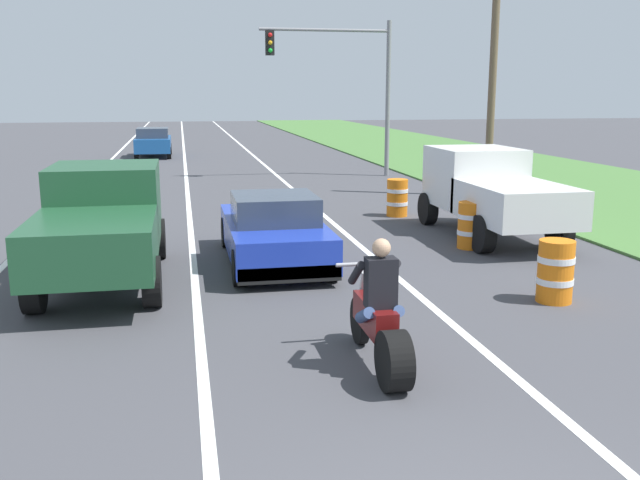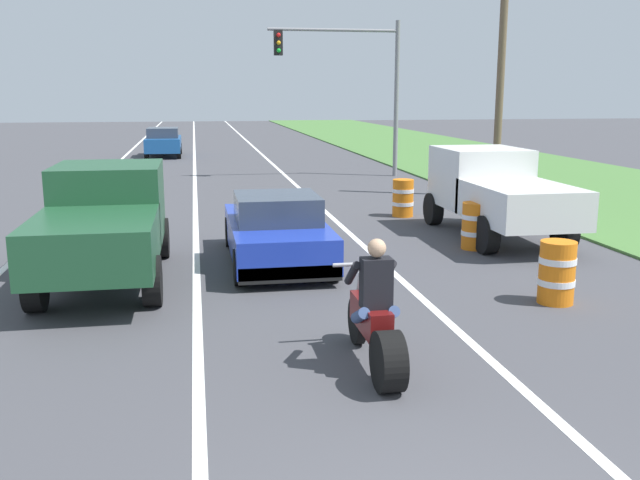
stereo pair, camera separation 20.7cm
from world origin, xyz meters
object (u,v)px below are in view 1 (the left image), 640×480
sports_car_blue (274,231)px  construction_barrel_far (397,198)px  pickup_truck_left_lane_dark_green (102,221)px  pickup_truck_right_shoulder_white (490,189)px  distant_car_far_ahead (153,142)px  construction_barrel_nearest (555,271)px  construction_barrel_mid (471,225)px  motorcycle_with_rider (380,323)px  traffic_light_mast_near (348,73)px

sports_car_blue → construction_barrel_far: 6.11m
pickup_truck_left_lane_dark_green → pickup_truck_right_shoulder_white: size_ratio=1.00×
pickup_truck_right_shoulder_white → distant_car_far_ahead: 24.10m
sports_car_blue → pickup_truck_right_shoulder_white: bearing=17.5°
construction_barrel_nearest → construction_barrel_mid: bearing=86.2°
construction_barrel_mid → construction_barrel_far: same height
distant_car_far_ahead → construction_barrel_far: bearing=-70.1°
pickup_truck_left_lane_dark_green → construction_barrel_nearest: size_ratio=4.80×
pickup_truck_left_lane_dark_green → construction_barrel_nearest: bearing=-19.9°
construction_barrel_nearest → pickup_truck_left_lane_dark_green: bearing=160.1°
sports_car_blue → pickup_truck_right_shoulder_white: 5.52m
pickup_truck_right_shoulder_white → construction_barrel_nearest: size_ratio=4.80×
pickup_truck_left_lane_dark_green → construction_barrel_mid: bearing=10.5°
motorcycle_with_rider → sports_car_blue: motorcycle_with_rider is taller
traffic_light_mast_near → construction_barrel_far: traffic_light_mast_near is taller
construction_barrel_nearest → construction_barrel_mid: (0.26, 3.97, 0.00)m
motorcycle_with_rider → sports_car_blue: bearing=95.4°
pickup_truck_left_lane_dark_green → traffic_light_mast_near: size_ratio=0.80×
construction_barrel_mid → sports_car_blue: bearing=-173.2°
construction_barrel_nearest → construction_barrel_far: (-0.09, 8.11, 0.00)m
pickup_truck_left_lane_dark_green → distant_car_far_ahead: bearing=90.0°
construction_barrel_far → construction_barrel_nearest: bearing=-89.4°
motorcycle_with_rider → distant_car_far_ahead: size_ratio=0.55×
traffic_light_mast_near → distant_car_far_ahead: (-7.87, 10.47, -3.26)m
motorcycle_with_rider → pickup_truck_right_shoulder_white: pickup_truck_right_shoulder_white is taller
pickup_truck_right_shoulder_white → distant_car_far_ahead: pickup_truck_right_shoulder_white is taller
construction_barrel_mid → construction_barrel_far: bearing=94.9°
traffic_light_mast_near → construction_barrel_mid: traffic_light_mast_near is taller
sports_car_blue → construction_barrel_nearest: bearing=-40.5°
motorcycle_with_rider → construction_barrel_far: motorcycle_with_rider is taller
pickup_truck_left_lane_dark_green → traffic_light_mast_near: traffic_light_mast_near is taller
motorcycle_with_rider → construction_barrel_nearest: motorcycle_with_rider is taller
sports_car_blue → distant_car_far_ahead: size_ratio=1.08×
sports_car_blue → pickup_truck_left_lane_dark_green: 3.26m
pickup_truck_left_lane_dark_green → pickup_truck_right_shoulder_white: same height
sports_car_blue → pickup_truck_right_shoulder_white: pickup_truck_right_shoulder_white is taller
construction_barrel_nearest → construction_barrel_far: same height
pickup_truck_right_shoulder_white → distant_car_far_ahead: bearing=110.3°
motorcycle_with_rider → construction_barrel_nearest: (3.51, 2.19, -0.09)m
pickup_truck_left_lane_dark_green → construction_barrel_far: 8.98m
motorcycle_with_rider → pickup_truck_right_shoulder_white: (4.71, 7.29, 0.51)m
pickup_truck_right_shoulder_white → construction_barrel_nearest: pickup_truck_right_shoulder_white is taller
pickup_truck_left_lane_dark_green → distant_car_far_ahead: pickup_truck_left_lane_dark_green is taller
construction_barrel_nearest → construction_barrel_far: bearing=90.6°
motorcycle_with_rider → construction_barrel_nearest: 4.14m
motorcycle_with_rider → distant_car_far_ahead: motorcycle_with_rider is taller
motorcycle_with_rider → construction_barrel_far: size_ratio=2.21×
pickup_truck_right_shoulder_white → construction_barrel_mid: bearing=-129.5°
pickup_truck_left_lane_dark_green → motorcycle_with_rider: bearing=-52.7°
pickup_truck_left_lane_dark_green → construction_barrel_mid: (7.42, 1.38, -0.60)m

